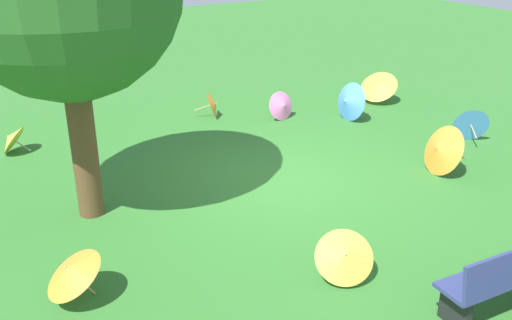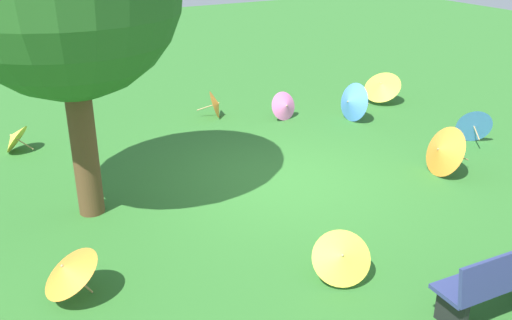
# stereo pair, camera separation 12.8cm
# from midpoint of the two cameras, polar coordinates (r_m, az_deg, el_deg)

# --- Properties ---
(ground) EXTENTS (40.00, 40.00, 0.00)m
(ground) POSITION_cam_midpoint_polar(r_m,az_deg,el_deg) (9.75, 2.77, -2.07)
(ground) COLOR #2D6B28
(park_bench) EXTENTS (1.62, 0.55, 0.90)m
(park_bench) POSITION_cam_midpoint_polar(r_m,az_deg,el_deg) (7.00, 24.03, -10.91)
(park_bench) COLOR navy
(park_bench) RESTS_ON ground
(parasol_yellow_0) EXTENTS (0.73, 0.78, 0.58)m
(parasol_yellow_0) POSITION_cam_midpoint_polar(r_m,az_deg,el_deg) (11.77, -22.82, 2.12)
(parasol_yellow_0) COLOR tan
(parasol_yellow_0) RESTS_ON ground
(parasol_blue_0) EXTENTS (0.75, 0.87, 0.87)m
(parasol_blue_0) POSITION_cam_midpoint_polar(r_m,az_deg,el_deg) (12.69, 9.80, 5.77)
(parasol_blue_0) COLOR tan
(parasol_blue_0) RESTS_ON ground
(parasol_orange_0) EXTENTS (0.75, 0.77, 0.68)m
(parasol_orange_0) POSITION_cam_midpoint_polar(r_m,az_deg,el_deg) (6.98, -17.95, -10.45)
(parasol_orange_0) COLOR tan
(parasol_orange_0) RESTS_ON ground
(parasol_blue_1) EXTENTS (0.76, 0.76, 0.72)m
(parasol_blue_1) POSITION_cam_midpoint_polar(r_m,az_deg,el_deg) (12.14, 21.25, 3.34)
(parasol_blue_1) COLOR tan
(parasol_blue_1) RESTS_ON ground
(parasol_pink_0) EXTENTS (0.68, 0.60, 0.65)m
(parasol_pink_0) POSITION_cam_midpoint_polar(r_m,az_deg,el_deg) (12.62, 3.22, 5.45)
(parasol_pink_0) COLOR tan
(parasol_pink_0) RESTS_ON ground
(parasol_yellow_1) EXTENTS (0.94, 0.90, 0.65)m
(parasol_yellow_1) POSITION_cam_midpoint_polar(r_m,az_deg,el_deg) (7.10, 9.12, -9.57)
(parasol_yellow_1) COLOR tan
(parasol_yellow_1) RESTS_ON ground
(parasol_orange_1) EXTENTS (0.67, 0.69, 0.63)m
(parasol_orange_1) POSITION_cam_midpoint_polar(r_m,az_deg,el_deg) (12.80, -3.69, 5.64)
(parasol_orange_1) COLOR tan
(parasol_orange_1) RESTS_ON ground
(parasol_yellow_3) EXTENTS (1.10, 1.15, 0.80)m
(parasol_yellow_3) POSITION_cam_midpoint_polar(r_m,az_deg,el_deg) (14.09, 12.75, 7.33)
(parasol_yellow_3) COLOR tan
(parasol_yellow_3) RESTS_ON ground
(parasol_orange_2) EXTENTS (0.92, 0.97, 0.89)m
(parasol_orange_2) POSITION_cam_midpoint_polar(r_m,az_deg,el_deg) (10.35, 18.47, 0.92)
(parasol_orange_2) COLOR tan
(parasol_orange_2) RESTS_ON ground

